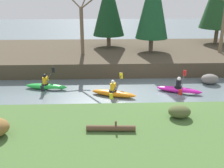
{
  "coord_description": "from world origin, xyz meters",
  "views": [
    {
      "loc": [
        -3.41,
        -14.54,
        5.92
      ],
      "look_at": [
        -2.84,
        0.48,
        0.55
      ],
      "focal_mm": 42.0,
      "sensor_mm": 36.0,
      "label": 1
    }
  ],
  "objects_px": {
    "kayaker_lead": "(181,90)",
    "kayaker_middle": "(114,93)",
    "driftwood_log": "(111,128)",
    "boulder_midstream": "(210,79)",
    "kayaker_trailing": "(48,86)"
  },
  "relations": [
    {
      "from": "kayaker_lead",
      "to": "driftwood_log",
      "type": "distance_m",
      "value": 7.09
    },
    {
      "from": "driftwood_log",
      "to": "boulder_midstream",
      "type": "bearing_deg",
      "value": 48.65
    },
    {
      "from": "kayaker_lead",
      "to": "kayaker_middle",
      "type": "bearing_deg",
      "value": -152.17
    },
    {
      "from": "kayaker_middle",
      "to": "driftwood_log",
      "type": "xyz_separation_m",
      "value": [
        -0.35,
        -5.09,
        0.47
      ]
    },
    {
      "from": "kayaker_middle",
      "to": "driftwood_log",
      "type": "distance_m",
      "value": 5.13
    },
    {
      "from": "kayaker_lead",
      "to": "kayaker_middle",
      "type": "height_order",
      "value": "same"
    },
    {
      "from": "kayaker_middle",
      "to": "driftwood_log",
      "type": "height_order",
      "value": "kayaker_middle"
    },
    {
      "from": "kayaker_lead",
      "to": "kayaker_middle",
      "type": "xyz_separation_m",
      "value": [
        -4.13,
        -0.38,
        0.02
      ]
    },
    {
      "from": "kayaker_lead",
      "to": "boulder_midstream",
      "type": "bearing_deg",
      "value": 55.67
    },
    {
      "from": "driftwood_log",
      "to": "kayaker_lead",
      "type": "bearing_deg",
      "value": 53.73
    },
    {
      "from": "kayaker_lead",
      "to": "driftwood_log",
      "type": "bearing_deg",
      "value": -106.73
    },
    {
      "from": "kayaker_lead",
      "to": "kayaker_trailing",
      "type": "height_order",
      "value": "same"
    },
    {
      "from": "boulder_midstream",
      "to": "driftwood_log",
      "type": "relative_size",
      "value": 0.58
    },
    {
      "from": "kayaker_middle",
      "to": "kayaker_trailing",
      "type": "relative_size",
      "value": 0.98
    },
    {
      "from": "kayaker_middle",
      "to": "kayaker_trailing",
      "type": "distance_m",
      "value": 4.35
    }
  ]
}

